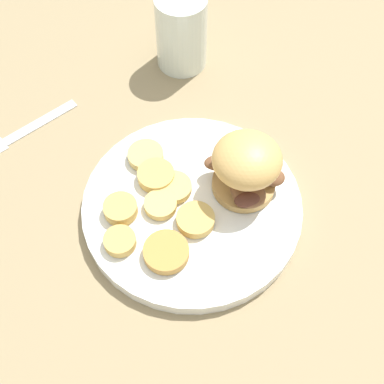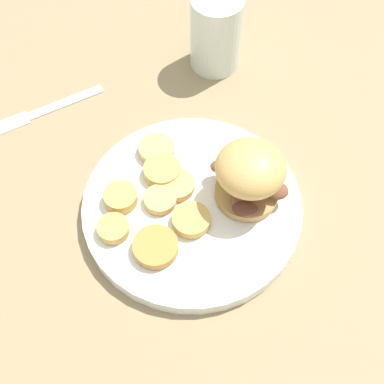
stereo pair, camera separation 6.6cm
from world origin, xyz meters
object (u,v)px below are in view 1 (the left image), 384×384
(sandwich, at_px, (246,168))
(drinking_glass, at_px, (181,32))
(fork, at_px, (22,132))
(dinner_plate, at_px, (192,206))

(sandwich, relative_size, drinking_glass, 0.95)
(fork, relative_size, drinking_glass, 1.31)
(fork, bearing_deg, dinner_plate, 170.29)
(dinner_plate, distance_m, drinking_glass, 0.28)
(sandwich, bearing_deg, fork, -0.83)
(fork, height_order, drinking_glass, drinking_glass)
(dinner_plate, bearing_deg, drinking_glass, -68.41)
(sandwich, xyz_separation_m, drinking_glass, (0.16, -0.21, -0.01))
(sandwich, height_order, fork, sandwich)
(sandwich, height_order, drinking_glass, drinking_glass)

